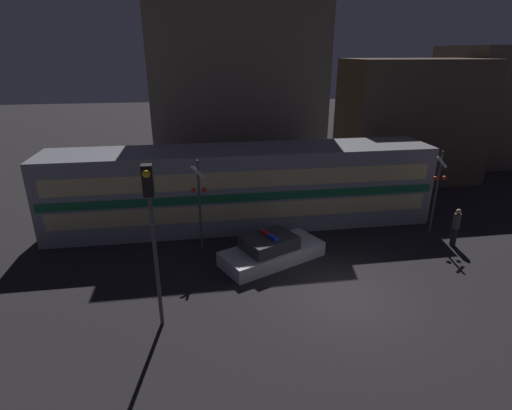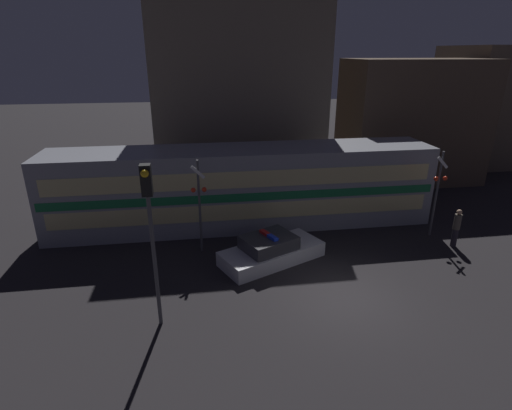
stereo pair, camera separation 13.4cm
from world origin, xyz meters
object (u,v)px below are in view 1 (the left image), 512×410
at_px(police_car, 271,251).
at_px(pedestrian, 456,227).
at_px(train, 242,187).
at_px(traffic_light_corner, 151,216).
at_px(crossing_signal_near, 437,189).

bearing_deg(police_car, pedestrian, -24.07).
xyz_separation_m(train, traffic_light_corner, (-3.52, -7.49, 1.81)).
bearing_deg(crossing_signal_near, train, 162.58).
relative_size(train, police_car, 3.98).
distance_m(train, pedestrian, 9.83).
distance_m(pedestrian, crossing_signal_near, 1.88).
xyz_separation_m(train, pedestrian, (8.97, -3.88, -1.02)).
height_order(train, pedestrian, train).
relative_size(police_car, crossing_signal_near, 1.15).
distance_m(train, police_car, 4.32).
relative_size(train, pedestrian, 10.53).
relative_size(police_car, pedestrian, 2.65).
relative_size(pedestrian, traffic_light_corner, 0.33).
xyz_separation_m(pedestrian, crossing_signal_near, (-0.40, 1.19, 1.39)).
bearing_deg(crossing_signal_near, police_car, -170.52).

